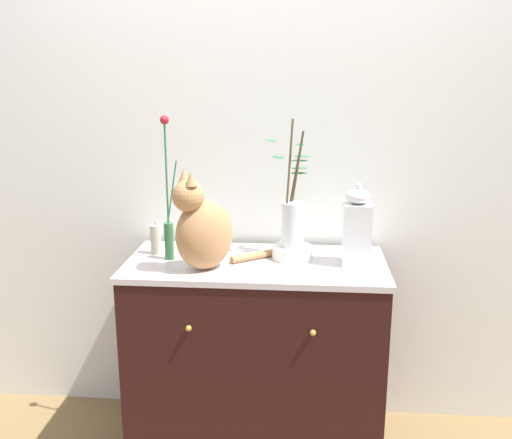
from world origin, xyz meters
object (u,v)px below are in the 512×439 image
cat_sitting (203,229)px  bowl_porcelain (292,252)px  vase_slim_green (168,218)px  jar_lidded_porcelain (357,228)px  vase_glass_clear (293,218)px  sideboard (256,355)px  candle_pillar (156,240)px

cat_sitting → bowl_porcelain: 0.41m
cat_sitting → vase_slim_green: size_ratio=0.70×
vase_slim_green → jar_lidded_porcelain: (0.77, -0.00, -0.03)m
vase_slim_green → vase_glass_clear: size_ratio=1.13×
jar_lidded_porcelain → bowl_porcelain: bearing=166.9°
sideboard → vase_glass_clear: (0.15, 0.06, 0.60)m
sideboard → bowl_porcelain: bowl_porcelain is taller
vase_slim_green → bowl_porcelain: bearing=6.2°
sideboard → candle_pillar: candle_pillar is taller
sideboard → bowl_porcelain: size_ratio=6.18×
sideboard → vase_slim_green: bearing=179.8°
bowl_porcelain → vase_glass_clear: size_ratio=0.33×
sideboard → candle_pillar: (-0.44, 0.07, 0.49)m
vase_glass_clear → sideboard: bearing=-157.8°
vase_glass_clear → candle_pillar: size_ratio=3.80×
vase_glass_clear → candle_pillar: (-0.59, 0.01, -0.11)m
cat_sitting → jar_lidded_porcelain: cat_sitting is taller
bowl_porcelain → candle_pillar: 0.59m
sideboard → candle_pillar: size_ratio=7.71×
jar_lidded_porcelain → candle_pillar: size_ratio=2.43×
sideboard → bowl_porcelain: 0.48m
sideboard → jar_lidded_porcelain: (0.41, -0.00, 0.58)m
bowl_porcelain → candle_pillar: bearing=179.0°
cat_sitting → bowl_porcelain: bearing=26.1°
cat_sitting → vase_glass_clear: vase_glass_clear is taller
sideboard → vase_slim_green: (-0.36, 0.00, 0.61)m
jar_lidded_porcelain → candle_pillar: jar_lidded_porcelain is taller
jar_lidded_porcelain → vase_slim_green: bearing=179.7°
vase_glass_clear → jar_lidded_porcelain: bearing=-13.7°
sideboard → jar_lidded_porcelain: size_ratio=3.17×
jar_lidded_porcelain → sideboard: bearing=179.6°
sideboard → vase_glass_clear: vase_glass_clear is taller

